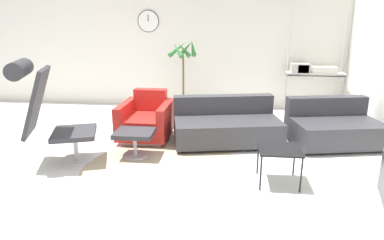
{
  "coord_description": "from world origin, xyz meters",
  "views": [
    {
      "loc": [
        0.7,
        -4.22,
        1.84
      ],
      "look_at": [
        0.23,
        0.1,
        0.55
      ],
      "focal_mm": 32.0,
      "sensor_mm": 36.0,
      "label": 1
    }
  ],
  "objects": [
    {
      "name": "couch_second",
      "position": [
        2.29,
        0.91,
        0.25
      ],
      "size": [
        1.41,
        1.11,
        0.67
      ],
      "rotation": [
        0.0,
        0.0,
        3.34
      ],
      "color": "black",
      "rests_on": "ground_plane"
    },
    {
      "name": "round_rug",
      "position": [
        -0.07,
        -0.3,
        0.0
      ],
      "size": [
        2.12,
        2.12,
        0.01
      ],
      "color": "tan",
      "rests_on": "ground_plane"
    },
    {
      "name": "armchair_red",
      "position": [
        -0.59,
        0.89,
        0.27
      ],
      "size": [
        0.79,
        0.89,
        0.73
      ],
      "rotation": [
        0.0,
        0.0,
        3.12
      ],
      "color": "silver",
      "rests_on": "ground_plane"
    },
    {
      "name": "shelf_unit",
      "position": [
        2.32,
        2.77,
        0.85
      ],
      "size": [
        1.11,
        0.28,
        1.93
      ],
      "color": "#BCBCC1",
      "rests_on": "ground_plane"
    },
    {
      "name": "wall_back",
      "position": [
        -0.0,
        3.05,
        1.4
      ],
      "size": [
        12.0,
        0.09,
        2.8
      ],
      "color": "silver",
      "rests_on": "ground_plane"
    },
    {
      "name": "couch_low",
      "position": [
        0.67,
        0.82,
        0.25
      ],
      "size": [
        1.72,
        1.17,
        0.67
      ],
      "rotation": [
        0.0,
        0.0,
        3.34
      ],
      "color": "black",
      "rests_on": "ground_plane"
    },
    {
      "name": "ottoman",
      "position": [
        -0.57,
        0.11,
        0.28
      ],
      "size": [
        0.53,
        0.45,
        0.36
      ],
      "color": "#BCBCC1",
      "rests_on": "ground_plane"
    },
    {
      "name": "ground_plane",
      "position": [
        0.0,
        0.0,
        0.0
      ],
      "size": [
        12.0,
        12.0,
        0.0
      ],
      "primitive_type": "plane",
      "color": "silver"
    },
    {
      "name": "side_table",
      "position": [
        1.3,
        -0.5,
        0.39
      ],
      "size": [
        0.47,
        0.47,
        0.43
      ],
      "color": "black",
      "rests_on": "ground_plane"
    },
    {
      "name": "lounge_chair",
      "position": [
        -1.62,
        -0.24,
        0.81
      ],
      "size": [
        1.07,
        0.85,
        1.36
      ],
      "rotation": [
        0.0,
        0.0,
        -1.25
      ],
      "color": "#BCBCC1",
      "rests_on": "ground_plane"
    },
    {
      "name": "potted_plant",
      "position": [
        -0.21,
        2.52,
        0.65
      ],
      "size": [
        0.57,
        0.57,
        1.49
      ],
      "color": "brown",
      "rests_on": "ground_plane"
    }
  ]
}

